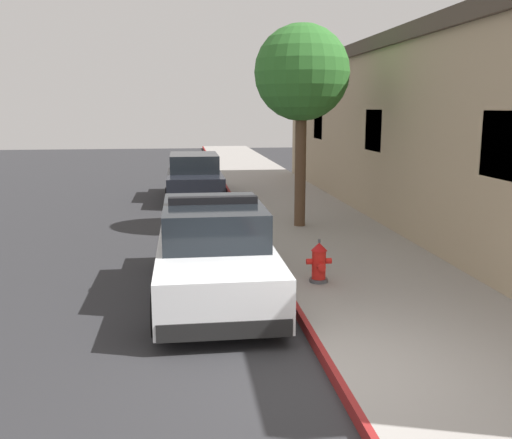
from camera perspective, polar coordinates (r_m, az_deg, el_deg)
The scene contains 8 objects.
ground_plane at distance 16.42m, azimuth -16.27°, elevation -0.75°, with size 32.73×60.00×0.20m, color #2B2B2D.
sidewalk_pavement at distance 16.54m, azimuth 4.68°, elevation 0.38°, with size 3.38×60.00×0.16m, color gray.
curb_painted_edge at distance 16.27m, azimuth -1.29°, elevation 0.24°, with size 0.08×60.00×0.16m, color maroon.
storefront_building at distance 17.29m, azimuth 22.70°, elevation 8.11°, with size 7.22×22.80×4.98m.
police_cruiser at distance 9.67m, azimuth -4.21°, elevation -3.26°, with size 1.94×4.84×1.68m.
parked_car_silver_ahead at distance 20.21m, azimuth -6.17°, elevation 4.19°, with size 1.94×4.84×1.56m.
fire_hydrant at distance 9.96m, azimuth 6.29°, elevation -4.27°, with size 0.44×0.40×0.76m.
street_tree at distance 14.49m, azimuth 4.58°, elevation 14.23°, with size 2.35×2.35×5.00m.
Camera 1 is at (-1.73, -5.89, 3.13)m, focal length 40.13 mm.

